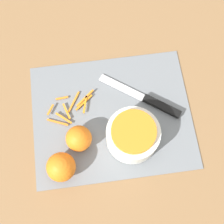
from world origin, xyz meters
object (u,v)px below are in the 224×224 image
Objects in this scene: bowl_speckled at (133,135)px; orange_left at (79,138)px; knife at (153,102)px; orange_right at (61,167)px.

orange_left is (0.14, -0.01, -0.01)m from bowl_speckled.
orange_left is at bearing 57.03° from knife.
orange_right is (0.27, 0.15, 0.03)m from knife.
orange_right is at bearing 53.11° from orange_left.
bowl_speckled reaches higher than knife.
bowl_speckled is at bearing 175.37° from orange_left.
knife is at bearing -158.90° from orange_left.
bowl_speckled is 0.65× the size of knife.
knife is 0.31m from orange_right.
bowl_speckled is at bearing -163.43° from orange_right.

